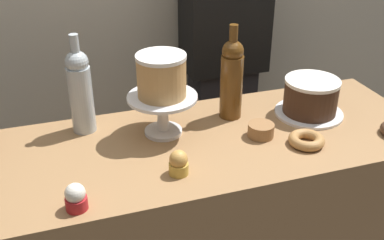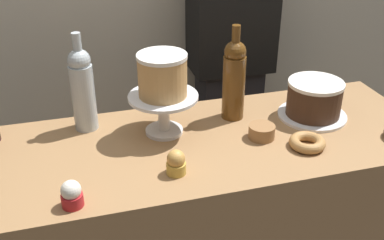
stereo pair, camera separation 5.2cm
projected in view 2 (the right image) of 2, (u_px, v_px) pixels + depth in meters
cake_stand_pedestal at (164, 107)px, 1.46m from camera, size 0.22×0.22×0.13m
white_layer_cake at (162, 75)px, 1.40m from camera, size 0.15×0.15×0.14m
silver_serving_platter at (312, 115)px, 1.60m from camera, size 0.24×0.24×0.01m
chocolate_round_cake at (314, 98)px, 1.56m from camera, size 0.19×0.19×0.12m
wine_bottle_clear at (82, 88)px, 1.46m from camera, size 0.08×0.08×0.33m
wine_bottle_amber at (234, 78)px, 1.53m from camera, size 0.08×0.08×0.33m
cupcake_caramel at (176, 163)px, 1.28m from camera, size 0.06×0.06×0.07m
cupcake_vanilla at (72, 194)px, 1.16m from camera, size 0.06×0.06×0.07m
donut_maple at (307, 142)px, 1.41m from camera, size 0.11×0.11×0.03m
cookie_stack at (262, 132)px, 1.46m from camera, size 0.08×0.08×0.04m
barista_figure at (230, 70)px, 2.11m from camera, size 0.36×0.22×1.60m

